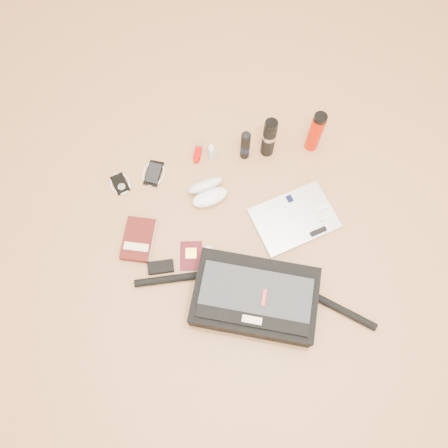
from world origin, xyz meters
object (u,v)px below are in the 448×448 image
object	(u,v)px
book	(139,240)
thermos_black	(269,138)
messenger_bag	(254,297)
thermos_red	(316,132)
laptop	(295,219)

from	to	relation	value
book	thermos_black	size ratio (longest dim) A/B	0.95
messenger_bag	book	world-z (taller)	messenger_bag
book	thermos_red	world-z (taller)	thermos_red
thermos_black	thermos_red	world-z (taller)	thermos_red
messenger_bag	thermos_black	xyz separation A→B (m)	(0.20, 0.67, 0.05)
thermos_red	book	bearing A→B (deg)	-158.99
messenger_bag	thermos_red	distance (m)	0.78
thermos_black	thermos_red	bearing A→B (deg)	-2.32
messenger_bag	thermos_black	bearing A→B (deg)	93.91
laptop	book	distance (m)	0.67
laptop	book	xyz separation A→B (m)	(-0.67, 0.02, 0.01)
messenger_bag	thermos_black	distance (m)	0.70
book	messenger_bag	bearing A→B (deg)	-20.49
book	thermos_red	size ratio (longest dim) A/B	0.93
book	thermos_red	bearing A→B (deg)	38.87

